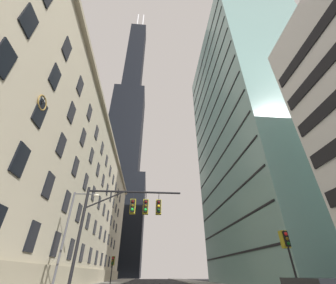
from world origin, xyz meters
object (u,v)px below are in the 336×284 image
traffic_signal_mast (128,214)px  traffic_light_far_left (113,262)px  traffic_light_near_right (286,243)px  street_lamppost (70,228)px

traffic_signal_mast → traffic_light_far_left: bearing=100.1°
traffic_light_far_left → traffic_signal_mast: bearing=-79.9°
traffic_light_near_right → traffic_light_far_left: traffic_light_near_right is taller
traffic_signal_mast → street_lamppost: (-5.47, 5.08, -0.14)m
traffic_light_far_left → street_lamppost: 11.57m
traffic_light_far_left → street_lamppost: bearing=-103.1°
traffic_signal_mast → traffic_light_near_right: (10.33, -1.60, -1.94)m
traffic_signal_mast → street_lamppost: size_ratio=0.87×
traffic_signal_mast → traffic_light_near_right: traffic_signal_mast is taller
traffic_light_near_right → street_lamppost: bearing=157.1°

